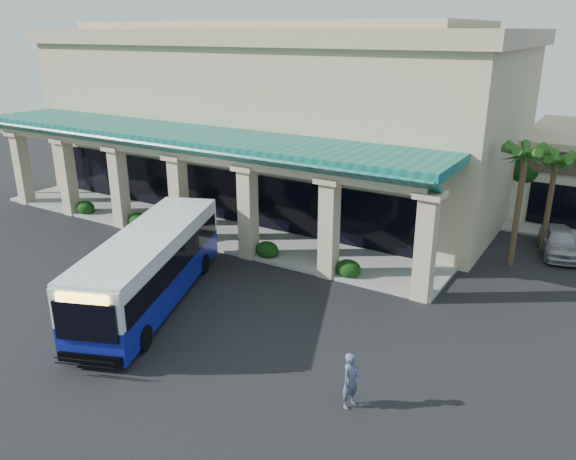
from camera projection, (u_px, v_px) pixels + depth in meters
The scene contains 10 objects.
ground at pixel (235, 313), 22.77m from camera, with size 110.00×110.00×0.00m, color black.
main_building at pixel (279, 112), 37.65m from camera, with size 30.80×14.80×11.35m, color #BDAF87, non-canonical shape.
arcade at pixel (191, 182), 31.21m from camera, with size 30.00×6.20×5.70m, color #0E564F, non-canonical shape.
palm_0 at pixel (519, 200), 26.31m from camera, with size 2.40×2.40×6.60m, color #214E14, non-canonical shape.
palm_1 at pixel (550, 196), 28.36m from camera, with size 2.40×2.40×5.80m, color #214E14, non-canonical shape.
palm_2 at pixel (24, 151), 38.03m from camera, with size 2.40×2.40×6.20m, color #214E14, non-canonical shape.
broadleaf_tree at pixel (525, 180), 33.52m from camera, with size 2.60×2.60×4.81m, color black, non-canonical shape.
transit_bus at pixel (151, 268), 23.19m from camera, with size 2.57×11.04×3.08m, color #121B93, non-canonical shape.
pedestrian at pixel (351, 380), 16.86m from camera, with size 0.66×0.43×1.80m, color #4A5773.
car_silver at pixel (559, 241), 28.50m from camera, with size 1.66×4.13×1.41m, color #A1A1A7.
Camera 1 is at (12.45, -16.20, 10.84)m, focal length 35.00 mm.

